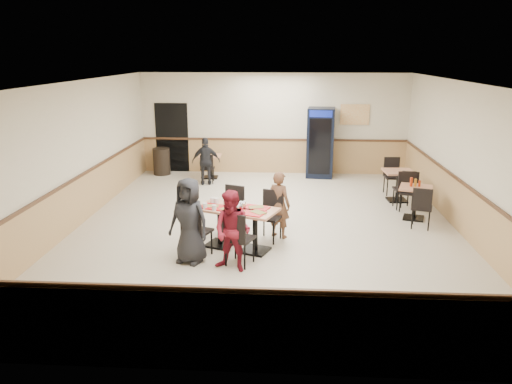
# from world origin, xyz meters

# --- Properties ---
(ground) EXTENTS (10.00, 10.00, 0.00)m
(ground) POSITION_xyz_m (0.00, 0.00, 0.00)
(ground) COLOR beige
(ground) RESTS_ON ground
(room_shell) EXTENTS (10.00, 10.00, 10.00)m
(room_shell) POSITION_xyz_m (1.78, 2.55, 0.58)
(room_shell) COLOR silver
(room_shell) RESTS_ON ground
(main_table) EXTENTS (1.64, 1.22, 0.79)m
(main_table) POSITION_xyz_m (-0.49, -1.22, 0.53)
(main_table) COLOR black
(main_table) RESTS_ON ground
(main_chairs) EXTENTS (1.84, 2.08, 1.00)m
(main_chairs) POSITION_xyz_m (-0.54, -1.21, 0.50)
(main_chairs) COLOR black
(main_chairs) RESTS_ON ground
(diner_woman_left) EXTENTS (0.86, 0.71, 1.52)m
(diner_woman_left) POSITION_xyz_m (-1.25, -1.89, 0.76)
(diner_woman_left) COLOR black
(diner_woman_left) RESTS_ON ground
(diner_woman_right) EXTENTS (0.82, 0.74, 1.39)m
(diner_woman_right) POSITION_xyz_m (-0.46, -2.19, 0.69)
(diner_woman_right) COLOR maroon
(diner_woman_right) RESTS_ON ground
(diner_man_opposite) EXTENTS (0.59, 0.53, 1.34)m
(diner_man_opposite) POSITION_xyz_m (0.28, -0.56, 0.67)
(diner_man_opposite) COLOR brown
(diner_man_opposite) RESTS_ON ground
(lone_diner) EXTENTS (0.81, 0.43, 1.32)m
(lone_diner) POSITION_xyz_m (-1.81, 3.43, 0.66)
(lone_diner) COLOR black
(lone_diner) RESTS_ON ground
(tabletop_clutter) EXTENTS (1.35, 0.88, 0.12)m
(tabletop_clutter) POSITION_xyz_m (-0.52, -1.27, 0.82)
(tabletop_clutter) COLOR #BB0C11
(tabletop_clutter) RESTS_ON main_table
(side_table_near) EXTENTS (0.85, 0.85, 0.73)m
(side_table_near) POSITION_xyz_m (3.25, 0.75, 0.48)
(side_table_near) COLOR black
(side_table_near) RESTS_ON ground
(side_table_near_chair_south) EXTENTS (0.53, 0.53, 0.92)m
(side_table_near_chair_south) POSITION_xyz_m (3.25, 0.17, 0.46)
(side_table_near_chair_south) COLOR black
(side_table_near_chair_south) RESTS_ON ground
(side_table_near_chair_north) EXTENTS (0.53, 0.53, 0.92)m
(side_table_near_chair_north) POSITION_xyz_m (3.25, 1.33, 0.46)
(side_table_near_chair_north) COLOR black
(side_table_near_chair_north) RESTS_ON ground
(side_table_far) EXTENTS (0.75, 0.75, 0.77)m
(side_table_far) POSITION_xyz_m (3.17, 2.14, 0.51)
(side_table_far) COLOR black
(side_table_far) RESTS_ON ground
(side_table_far_chair_south) EXTENTS (0.47, 0.47, 0.97)m
(side_table_far_chair_south) POSITION_xyz_m (3.17, 1.53, 0.48)
(side_table_far_chair_south) COLOR black
(side_table_far_chair_south) RESTS_ON ground
(side_table_far_chair_north) EXTENTS (0.47, 0.47, 0.97)m
(side_table_far_chair_north) POSITION_xyz_m (3.17, 2.75, 0.48)
(side_table_far_chair_north) COLOR black
(side_table_far_chair_north) RESTS_ON ground
(condiment_caddy) EXTENTS (0.23, 0.06, 0.20)m
(condiment_caddy) POSITION_xyz_m (3.22, 0.80, 0.82)
(condiment_caddy) COLOR #A72B0B
(condiment_caddy) RESTS_ON side_table_near
(back_table) EXTENTS (0.66, 0.66, 0.68)m
(back_table) POSITION_xyz_m (-1.81, 4.20, 0.45)
(back_table) COLOR black
(back_table) RESTS_ON ground
(back_table_chair_lone) EXTENTS (0.42, 0.42, 0.86)m
(back_table_chair_lone) POSITION_xyz_m (-1.81, 3.66, 0.43)
(back_table_chair_lone) COLOR black
(back_table_chair_lone) RESTS_ON ground
(pepsi_cooler) EXTENTS (0.84, 0.85, 2.03)m
(pepsi_cooler) POSITION_xyz_m (1.40, 4.59, 1.02)
(pepsi_cooler) COLOR black
(pepsi_cooler) RESTS_ON ground
(trash_bin) EXTENTS (0.51, 0.51, 0.80)m
(trash_bin) POSITION_xyz_m (-3.35, 4.55, 0.40)
(trash_bin) COLOR black
(trash_bin) RESTS_ON ground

